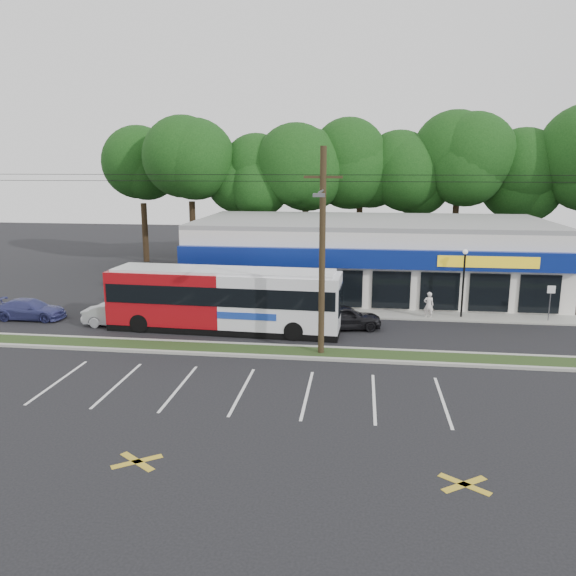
% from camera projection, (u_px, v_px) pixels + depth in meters
% --- Properties ---
extents(ground, '(120.00, 120.00, 0.00)m').
position_uv_depth(ground, '(257.00, 359.00, 27.08)').
color(ground, black).
rests_on(ground, ground).
extents(grass_strip, '(40.00, 1.60, 0.12)m').
position_uv_depth(grass_strip, '(261.00, 351.00, 28.04)').
color(grass_strip, '#2A3917').
rests_on(grass_strip, ground).
extents(curb_south, '(40.00, 0.25, 0.14)m').
position_uv_depth(curb_south, '(258.00, 356.00, 27.21)').
color(curb_south, '#9E9E93').
rests_on(curb_south, ground).
extents(curb_north, '(40.00, 0.25, 0.14)m').
position_uv_depth(curb_north, '(264.00, 345.00, 28.86)').
color(curb_north, '#9E9E93').
rests_on(curb_north, ground).
extents(sidewalk, '(32.00, 2.20, 0.10)m').
position_uv_depth(sidewalk, '(362.00, 313.00, 35.16)').
color(sidewalk, '#9E9E93').
rests_on(sidewalk, ground).
extents(strip_mall, '(25.00, 12.55, 5.30)m').
position_uv_depth(strip_mall, '(370.00, 255.00, 41.24)').
color(strip_mall, silver).
rests_on(strip_mall, ground).
extents(utility_pole, '(50.00, 2.77, 10.00)m').
position_uv_depth(utility_pole, '(319.00, 246.00, 26.47)').
color(utility_pole, black).
rests_on(utility_pole, ground).
extents(lamp_post, '(0.30, 0.30, 4.25)m').
position_uv_depth(lamp_post, '(464.00, 275.00, 33.65)').
color(lamp_post, black).
rests_on(lamp_post, ground).
extents(sign_post, '(0.45, 0.10, 2.23)m').
position_uv_depth(sign_post, '(551.00, 297.00, 33.04)').
color(sign_post, '#59595E').
rests_on(sign_post, ground).
extents(tree_line, '(46.76, 6.76, 11.83)m').
position_uv_depth(tree_line, '(353.00, 174.00, 49.97)').
color(tree_line, black).
rests_on(tree_line, ground).
extents(metrobus, '(13.17, 3.33, 3.51)m').
position_uv_depth(metrobus, '(224.00, 298.00, 31.39)').
color(metrobus, maroon).
rests_on(metrobus, ground).
extents(car_dark, '(4.41, 2.50, 1.42)m').
position_uv_depth(car_dark, '(344.00, 317.00, 31.83)').
color(car_dark, black).
rests_on(car_dark, ground).
extents(car_silver, '(4.07, 1.47, 1.33)m').
position_uv_depth(car_silver, '(119.00, 315.00, 32.52)').
color(car_silver, '#A2A6AA').
rests_on(car_silver, ground).
extents(car_blue, '(4.31, 1.83, 1.24)m').
position_uv_depth(car_blue, '(30.00, 309.00, 33.91)').
color(car_blue, navy).
rests_on(car_blue, ground).
extents(pedestrian_a, '(0.61, 0.41, 1.66)m').
position_uv_depth(pedestrian_a, '(429.00, 305.00, 34.01)').
color(pedestrian_a, silver).
rests_on(pedestrian_a, ground).
extents(pedestrian_b, '(0.84, 0.68, 1.63)m').
position_uv_depth(pedestrian_b, '(310.00, 312.00, 32.47)').
color(pedestrian_b, beige).
rests_on(pedestrian_b, ground).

